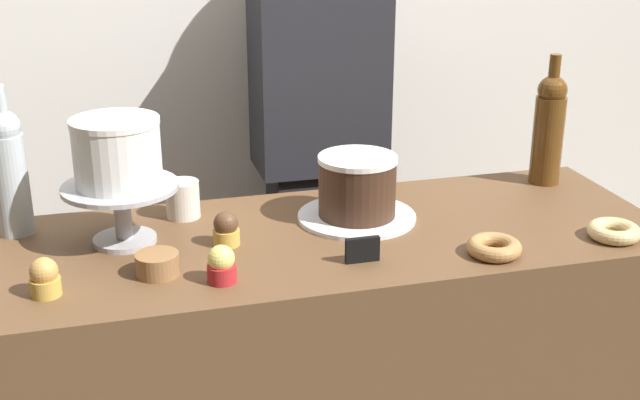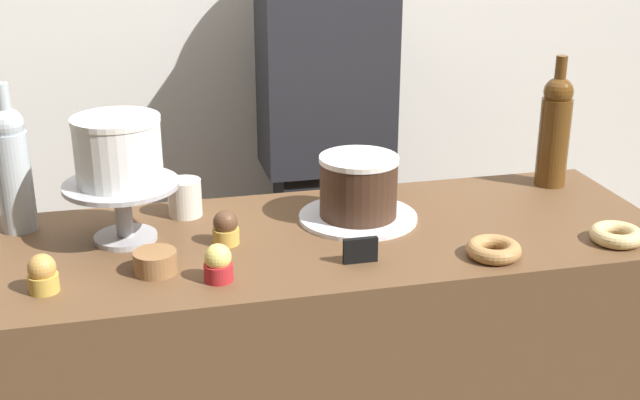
% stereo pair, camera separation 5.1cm
% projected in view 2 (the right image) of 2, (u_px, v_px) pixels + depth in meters
% --- Properties ---
extents(cake_stand_pedestal, '(0.24, 0.24, 0.13)m').
position_uv_depth(cake_stand_pedestal, '(123.00, 201.00, 1.74)').
color(cake_stand_pedestal, '#B2B2B7').
rests_on(cake_stand_pedestal, display_counter).
extents(white_layer_cake, '(0.18, 0.18, 0.14)m').
position_uv_depth(white_layer_cake, '(118.00, 150.00, 1.70)').
color(white_layer_cake, white).
rests_on(white_layer_cake, cake_stand_pedestal).
extents(silver_serving_platter, '(0.27, 0.27, 0.01)m').
position_uv_depth(silver_serving_platter, '(358.00, 217.00, 1.88)').
color(silver_serving_platter, white).
rests_on(silver_serving_platter, display_counter).
extents(chocolate_round_cake, '(0.18, 0.18, 0.14)m').
position_uv_depth(chocolate_round_cake, '(359.00, 186.00, 1.85)').
color(chocolate_round_cake, '#3D2619').
rests_on(chocolate_round_cake, silver_serving_platter).
extents(wine_bottle_amber, '(0.08, 0.08, 0.33)m').
position_uv_depth(wine_bottle_amber, '(555.00, 129.00, 2.04)').
color(wine_bottle_amber, '#5B3814').
rests_on(wine_bottle_amber, display_counter).
extents(wine_bottle_clear, '(0.08, 0.08, 0.33)m').
position_uv_depth(wine_bottle_clear, '(12.00, 167.00, 1.77)').
color(wine_bottle_clear, '#B2BCC1').
rests_on(wine_bottle_clear, display_counter).
extents(cupcake_caramel, '(0.06, 0.06, 0.07)m').
position_uv_depth(cupcake_caramel, '(43.00, 274.00, 1.53)').
color(cupcake_caramel, gold).
rests_on(cupcake_caramel, display_counter).
extents(cupcake_chocolate, '(0.06, 0.06, 0.07)m').
position_uv_depth(cupcake_chocolate, '(225.00, 228.00, 1.74)').
color(cupcake_chocolate, gold).
rests_on(cupcake_chocolate, display_counter).
extents(cupcake_lemon, '(0.06, 0.06, 0.07)m').
position_uv_depth(cupcake_lemon, '(218.00, 264.00, 1.57)').
color(cupcake_lemon, red).
rests_on(cupcake_lemon, display_counter).
extents(donut_glazed, '(0.11, 0.11, 0.03)m').
position_uv_depth(donut_glazed, '(617.00, 235.00, 1.75)').
color(donut_glazed, '#E0C17F').
rests_on(donut_glazed, display_counter).
extents(donut_maple, '(0.11, 0.11, 0.03)m').
position_uv_depth(donut_maple, '(494.00, 250.00, 1.68)').
color(donut_maple, '#B27F47').
rests_on(donut_maple, display_counter).
extents(cookie_stack, '(0.08, 0.08, 0.04)m').
position_uv_depth(cookie_stack, '(155.00, 262.00, 1.61)').
color(cookie_stack, olive).
rests_on(cookie_stack, display_counter).
extents(price_sign_chalkboard, '(0.07, 0.01, 0.05)m').
position_uv_depth(price_sign_chalkboard, '(360.00, 250.00, 1.65)').
color(price_sign_chalkboard, black).
rests_on(price_sign_chalkboard, display_counter).
extents(coffee_cup_ceramic, '(0.08, 0.08, 0.08)m').
position_uv_depth(coffee_cup_ceramic, '(185.00, 198.00, 1.88)').
color(coffee_cup_ceramic, silver).
rests_on(coffee_cup_ceramic, display_counter).
extents(barista_figure, '(0.36, 0.22, 1.60)m').
position_uv_depth(barista_figure, '(326.00, 169.00, 2.41)').
color(barista_figure, black).
rests_on(barista_figure, ground_plane).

